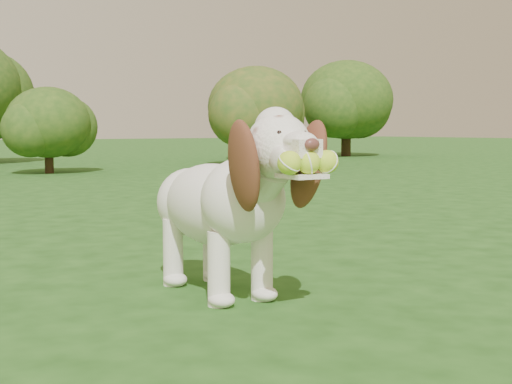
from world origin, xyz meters
TOP-DOWN VIEW (x-y plane):
  - ground at (0.00, 0.00)m, footprint 80.00×80.00m
  - dog at (-0.48, 0.33)m, footprint 0.42×1.15m
  - shrub_f at (6.91, 10.36)m, footprint 1.62×1.62m
  - shrub_c at (1.55, 8.43)m, footprint 1.24×1.24m
  - shrub_d at (5.33, 8.46)m, footprint 1.72×1.72m
  - shrub_h at (9.57, 10.76)m, footprint 2.21×2.21m

SIDE VIEW (x-z plane):
  - ground at x=0.00m, z-range 0.00..0.00m
  - dog at x=-0.48m, z-range 0.02..0.77m
  - shrub_c at x=1.55m, z-range 0.11..1.40m
  - shrub_f at x=6.91m, z-range 0.15..1.83m
  - shrub_d at x=5.33m, z-range 0.16..1.94m
  - shrub_h at x=9.57m, z-range 0.20..2.49m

